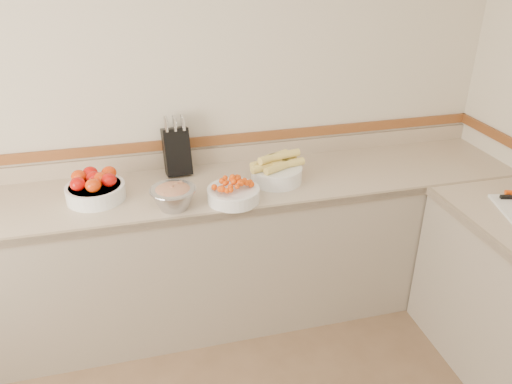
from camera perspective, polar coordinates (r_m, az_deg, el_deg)
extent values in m
plane|color=beige|center=(2.98, -9.79, 9.95)|extent=(4.00, 0.00, 4.00)
cube|color=tan|center=(2.84, -8.49, -0.04)|extent=(4.00, 0.65, 0.04)
cube|color=gray|center=(3.07, -7.92, -7.52)|extent=(4.00, 0.63, 0.86)
cube|color=gray|center=(2.56, -7.67, -3.17)|extent=(4.00, 0.02, 0.04)
cube|color=tan|center=(3.09, -9.27, 3.70)|extent=(4.00, 0.02, 0.10)
cube|color=brown|center=(3.05, -9.40, 5.40)|extent=(4.00, 0.02, 0.06)
cube|color=black|center=(2.98, -9.05, 4.61)|extent=(0.16, 0.19, 0.30)
cylinder|color=silver|center=(2.88, -10.18, 7.48)|extent=(0.02, 0.04, 0.08)
cylinder|color=silver|center=(2.89, -9.23, 7.58)|extent=(0.02, 0.04, 0.08)
cylinder|color=silver|center=(2.89, -8.28, 7.67)|extent=(0.02, 0.04, 0.08)
cylinder|color=silver|center=(2.91, -10.23, 7.67)|extent=(0.02, 0.04, 0.08)
cylinder|color=silver|center=(2.91, -9.29, 7.77)|extent=(0.02, 0.04, 0.08)
cylinder|color=silver|center=(2.92, -8.36, 7.86)|extent=(0.02, 0.04, 0.08)
cylinder|color=silver|center=(2.94, -10.29, 7.85)|extent=(0.02, 0.04, 0.08)
cylinder|color=silver|center=(2.94, -9.36, 7.95)|extent=(0.02, 0.04, 0.08)
cylinder|color=silver|center=(2.95, -8.43, 8.05)|extent=(0.02, 0.04, 0.08)
cylinder|color=white|center=(2.81, -17.84, 0.00)|extent=(0.31, 0.31, 0.08)
torus|color=white|center=(2.80, -17.94, 0.65)|extent=(0.31, 0.31, 0.01)
cylinder|color=white|center=(2.80, -17.94, 0.65)|extent=(0.27, 0.27, 0.01)
ellipsoid|color=red|center=(2.75, -19.70, 0.86)|extent=(0.08, 0.08, 0.07)
ellipsoid|color=#E63708|center=(2.71, -18.12, 0.71)|extent=(0.08, 0.08, 0.07)
ellipsoid|color=red|center=(2.75, -16.47, 1.32)|extent=(0.08, 0.08, 0.07)
ellipsoid|color=#E63708|center=(2.84, -19.59, 1.67)|extent=(0.08, 0.08, 0.07)
ellipsoid|color=red|center=(2.79, -18.05, 1.55)|extent=(0.08, 0.08, 0.07)
ellipsoid|color=#E63708|center=(2.83, -16.46, 2.13)|extent=(0.08, 0.08, 0.07)
ellipsoid|color=red|center=(2.86, -18.42, 2.07)|extent=(0.08, 0.08, 0.07)
ellipsoid|color=#E63708|center=(2.77, -17.32, 1.45)|extent=(0.08, 0.08, 0.07)
cylinder|color=white|center=(2.67, -2.59, -0.30)|extent=(0.28, 0.28, 0.07)
torus|color=white|center=(2.65, -2.61, 0.28)|extent=(0.28, 0.28, 0.01)
cylinder|color=white|center=(2.65, -2.61, 0.28)|extent=(0.24, 0.24, 0.01)
sphere|color=#EF4808|center=(2.65, -2.25, 1.49)|extent=(0.03, 0.03, 0.03)
sphere|color=#EF4808|center=(2.63, -2.75, 1.51)|extent=(0.03, 0.03, 0.03)
sphere|color=#EF4808|center=(2.59, -0.97, 0.21)|extent=(0.03, 0.03, 0.03)
sphere|color=#EF4808|center=(2.60, -3.18, 0.91)|extent=(0.03, 0.03, 0.03)
sphere|color=#EF4808|center=(2.62, -2.63, 1.59)|extent=(0.03, 0.03, 0.03)
sphere|color=#EF4808|center=(2.60, -1.49, 0.92)|extent=(0.03, 0.03, 0.03)
sphere|color=#EF4808|center=(2.60, -2.42, 1.20)|extent=(0.03, 0.03, 0.03)
sphere|color=#EF4808|center=(2.69, -2.53, 1.74)|extent=(0.03, 0.03, 0.03)
sphere|color=#EF4808|center=(2.65, -2.88, 1.48)|extent=(0.03, 0.03, 0.03)
sphere|color=#EF4808|center=(2.67, -1.39, 1.47)|extent=(0.03, 0.03, 0.03)
sphere|color=#EF4808|center=(2.64, -3.60, 1.41)|extent=(0.03, 0.03, 0.03)
sphere|color=#EF4808|center=(2.63, -4.14, 0.91)|extent=(0.03, 0.03, 0.03)
sphere|color=#EF4808|center=(2.61, -1.76, 1.12)|extent=(0.03, 0.03, 0.03)
sphere|color=#EF4808|center=(2.60, -4.54, 0.28)|extent=(0.03, 0.03, 0.03)
sphere|color=#EF4808|center=(2.62, -0.99, 0.78)|extent=(0.03, 0.03, 0.03)
sphere|color=#EF4808|center=(2.65, -3.02, 1.40)|extent=(0.03, 0.03, 0.03)
sphere|color=#EF4808|center=(2.62, -2.56, 1.35)|extent=(0.03, 0.03, 0.03)
sphere|color=#EF4808|center=(2.71, -3.77, 1.56)|extent=(0.03, 0.03, 0.03)
sphere|color=#EF4808|center=(2.61, -1.86, 0.86)|extent=(0.03, 0.03, 0.03)
sphere|color=#EF4808|center=(2.61, -2.37, 1.22)|extent=(0.03, 0.03, 0.03)
sphere|color=#EF4808|center=(2.62, -2.59, 1.58)|extent=(0.03, 0.03, 0.03)
sphere|color=#EF4808|center=(2.60, -4.33, 0.40)|extent=(0.03, 0.03, 0.03)
sphere|color=#EF4808|center=(2.61, -2.39, 1.32)|extent=(0.03, 0.03, 0.03)
sphere|color=#EF4808|center=(2.65, -2.50, 1.75)|extent=(0.03, 0.03, 0.03)
sphere|color=#EF4808|center=(2.60, -3.91, 0.47)|extent=(0.03, 0.03, 0.03)
sphere|color=#EF4808|center=(2.70, -4.31, 1.36)|extent=(0.03, 0.03, 0.03)
sphere|color=#EF4808|center=(2.68, -0.57, 1.15)|extent=(0.03, 0.03, 0.03)
sphere|color=#EF4808|center=(2.64, -3.04, 1.68)|extent=(0.03, 0.03, 0.03)
sphere|color=#EF4808|center=(2.72, -3.54, 1.61)|extent=(0.03, 0.03, 0.03)
sphere|color=#EF4808|center=(2.64, -4.13, 1.05)|extent=(0.03, 0.03, 0.03)
sphere|color=#EF4808|center=(2.65, -1.56, 1.48)|extent=(0.03, 0.03, 0.03)
sphere|color=#EF4808|center=(2.63, -2.33, 1.64)|extent=(0.03, 0.03, 0.03)
sphere|color=#EF4808|center=(2.69, -2.02, 1.71)|extent=(0.03, 0.03, 0.03)
sphere|color=#EF4808|center=(2.68, -2.30, 1.52)|extent=(0.03, 0.03, 0.03)
sphere|color=#EF4808|center=(2.66, -4.65, 0.91)|extent=(0.03, 0.03, 0.03)
sphere|color=#EF4808|center=(2.67, -2.08, 1.49)|extent=(0.03, 0.03, 0.03)
sphere|color=#EF4808|center=(2.62, -1.53, 1.16)|extent=(0.03, 0.03, 0.03)
sphere|color=#EF4808|center=(2.59, -3.13, 0.83)|extent=(0.03, 0.03, 0.03)
sphere|color=#EF4808|center=(2.65, -4.45, 1.03)|extent=(0.03, 0.03, 0.03)
sphere|color=#EF4808|center=(2.61, -1.97, 0.97)|extent=(0.03, 0.03, 0.03)
sphere|color=#EF4808|center=(2.66, -1.99, 1.61)|extent=(0.03, 0.03, 0.03)
sphere|color=#EF4808|center=(2.66, -2.06, 1.59)|extent=(0.03, 0.03, 0.03)
cylinder|color=white|center=(2.88, 2.35, 2.06)|extent=(0.29, 0.29, 0.09)
torus|color=white|center=(2.86, 2.36, 2.75)|extent=(0.30, 0.30, 0.01)
cylinder|color=#F7D766|center=(2.82, 1.24, 2.95)|extent=(0.20, 0.11, 0.05)
cylinder|color=#F7D766|center=(2.81, 2.63, 2.88)|extent=(0.20, 0.13, 0.05)
cylinder|color=#F7D766|center=(2.85, 3.69, 3.24)|extent=(0.20, 0.08, 0.05)
cylinder|color=#F7D766|center=(2.87, 1.11, 3.44)|extent=(0.20, 0.12, 0.05)
cylinder|color=#F7D766|center=(2.90, 2.75, 3.69)|extent=(0.20, 0.07, 0.05)
cylinder|color=#F7D766|center=(2.83, 2.01, 4.01)|extent=(0.20, 0.12, 0.05)
cylinder|color=#F7D766|center=(2.85, 3.18, 4.23)|extent=(0.20, 0.09, 0.05)
cylinder|color=#B2B2BA|center=(2.62, -9.41, -0.72)|extent=(0.24, 0.24, 0.11)
torus|color=#B2B2BA|center=(2.60, -9.49, 0.27)|extent=(0.24, 0.24, 0.01)
ellipsoid|color=#C41641|center=(2.60, -9.48, 0.11)|extent=(0.20, 0.20, 0.06)
cube|color=#C41641|center=(2.61, -9.04, 0.91)|extent=(0.02, 0.02, 0.02)
cube|color=#A0CA62|center=(2.60, -9.29, 0.58)|extent=(0.02, 0.02, 0.02)
cube|color=#C41641|center=(2.59, -9.68, 0.51)|extent=(0.02, 0.02, 0.02)
cube|color=#A0CA62|center=(2.62, -9.04, 0.88)|extent=(0.02, 0.02, 0.02)
cube|color=#C41641|center=(2.60, -8.78, 0.56)|extent=(0.02, 0.02, 0.02)
cube|color=#A0CA62|center=(2.59, -9.50, 0.58)|extent=(0.02, 0.02, 0.02)
cube|color=#C41641|center=(2.55, -10.36, -0.19)|extent=(0.02, 0.02, 0.02)
cube|color=#A0CA62|center=(2.59, -9.41, 0.58)|extent=(0.02, 0.02, 0.02)
cube|color=#C41641|center=(2.60, -9.51, 0.52)|extent=(0.02, 0.02, 0.02)
cube|color=#A0CA62|center=(2.64, -8.68, 0.99)|extent=(0.02, 0.02, 0.02)
cube|color=#C41641|center=(2.61, -8.61, 1.06)|extent=(0.02, 0.02, 0.02)
cube|color=#A0CA62|center=(2.57, -9.64, 0.60)|extent=(0.02, 0.02, 0.02)
cube|color=#C41641|center=(2.60, -8.64, 0.59)|extent=(0.02, 0.02, 0.02)
cube|color=#A0CA62|center=(2.58, -9.05, 0.25)|extent=(0.02, 0.02, 0.02)
cube|color=black|center=(2.99, 27.01, -0.51)|extent=(0.10, 0.05, 0.02)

